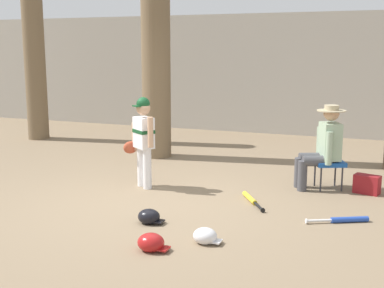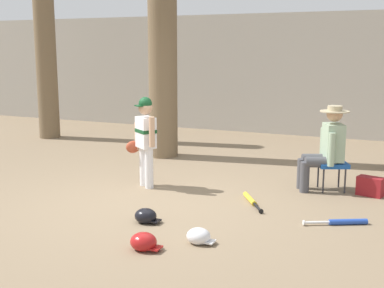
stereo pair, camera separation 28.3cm
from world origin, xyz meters
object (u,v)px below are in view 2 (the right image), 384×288
bat_blue_youth (343,222)px  seated_spectator (326,146)px  young_ballplayer (145,136)px  tree_far_left (44,28)px  bat_yellow_trainer (251,200)px  batting_helmet_white (199,236)px  folding_stool (332,165)px  handbag_beside_stool (370,186)px  batting_helmet_black (146,216)px  batting_helmet_red (144,242)px  tree_near_player (162,35)px

bat_blue_youth → seated_spectator: bearing=107.8°
young_ballplayer → bat_blue_youth: 2.98m
young_ballplayer → tree_far_left: bearing=145.2°
bat_yellow_trainer → batting_helmet_white: 1.57m
folding_stool → handbag_beside_stool: (0.53, -0.06, -0.23)m
tree_far_left → folding_stool: bearing=-16.3°
young_ballplayer → folding_stool: 2.68m
bat_blue_youth → batting_helmet_black: size_ratio=2.24×
bat_blue_youth → bat_yellow_trainer: 1.27m
folding_stool → bat_yellow_trainer: folding_stool is taller
batting_helmet_black → batting_helmet_white: size_ratio=1.03×
tree_far_left → young_ballplayer: bearing=-34.8°
folding_stool → batting_helmet_red: bearing=-114.8°
handbag_beside_stool → batting_helmet_red: (-1.90, -2.90, -0.05)m
batting_helmet_white → bat_blue_youth: bearing=42.4°
tree_near_player → batting_helmet_red: 4.99m
seated_spectator → batting_helmet_black: seated_spectator is taller
young_ballplayer → batting_helmet_black: size_ratio=4.26×
batting_helmet_red → batting_helmet_white: size_ratio=1.08×
folding_stool → handbag_beside_stool: 0.58m
handbag_beside_stool → batting_helmet_white: 2.92m
tree_far_left → batting_helmet_white: tree_far_left is taller
tree_near_player → batting_helmet_white: (2.30, -3.72, -2.15)m
handbag_beside_stool → batting_helmet_red: handbag_beside_stool is taller
batting_helmet_black → batting_helmet_red: bearing=-62.5°
young_ballplayer → seated_spectator: bearing=19.4°
batting_helmet_black → young_ballplayer: bearing=119.0°
bat_yellow_trainer → batting_helmet_black: 1.51m
tree_near_player → batting_helmet_red: bearing=-65.6°
batting_helmet_white → bat_yellow_trainer: bearing=87.3°
seated_spectator → batting_helmet_red: (-1.28, -2.92, -0.56)m
handbag_beside_stool → batting_helmet_white: bearing=-120.1°
batting_helmet_red → batting_helmet_black: size_ratio=1.05×
batting_helmet_black → tree_far_left: bearing=138.9°
batting_helmet_black → batting_helmet_white: bearing=-22.8°
tree_near_player → batting_helmet_white: size_ratio=17.52×
bat_yellow_trainer → batting_helmet_white: bearing=-92.7°
tree_near_player → folding_stool: bearing=-19.4°
tree_near_player → handbag_beside_stool: 4.47m
bat_blue_youth → handbag_beside_stool: bearing=82.5°
bat_yellow_trainer → batting_helmet_red: bearing=-104.6°
batting_helmet_black → bat_blue_youth: bearing=21.7°
batting_helmet_red → batting_helmet_black: 0.81m
bat_blue_youth → tree_far_left: bearing=154.2°
handbag_beside_stool → batting_helmet_white: size_ratio=1.14×
tree_far_left → batting_helmet_black: 6.74m
seated_spectator → batting_helmet_white: 2.74m
tree_near_player → seated_spectator: 3.71m
bat_yellow_trainer → batting_helmet_red: size_ratio=2.10×
bat_blue_youth → batting_helmet_red: bearing=-138.0°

